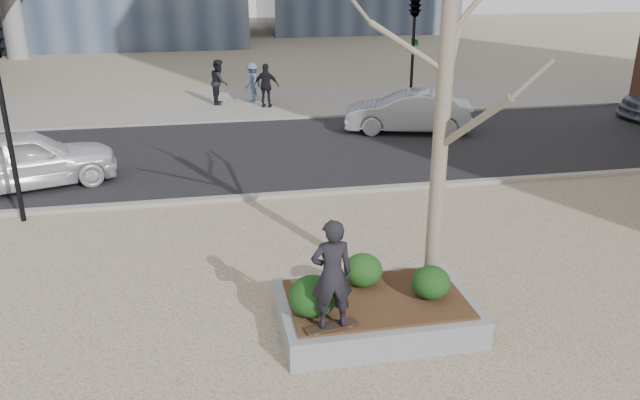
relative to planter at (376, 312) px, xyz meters
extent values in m
plane|color=tan|center=(-1.00, 0.00, -0.23)|extent=(120.00, 120.00, 0.00)
cube|color=black|center=(-1.00, 10.00, -0.21)|extent=(60.00, 8.00, 0.02)
cube|color=gray|center=(-1.00, 17.00, -0.21)|extent=(60.00, 6.00, 0.02)
cube|color=gray|center=(0.00, 0.00, 0.00)|extent=(3.00, 2.00, 0.45)
cube|color=#382314|center=(0.00, 0.00, 0.25)|extent=(2.70, 1.70, 0.04)
ellipsoid|color=#153711|center=(-1.05, -0.30, 0.57)|extent=(0.71, 0.71, 0.61)
ellipsoid|color=#1A3C13|center=(-0.10, 0.44, 0.53)|extent=(0.62, 0.62, 0.53)
ellipsoid|color=#123A13|center=(0.83, -0.15, 0.52)|extent=(0.60, 0.60, 0.51)
imported|color=black|center=(-0.86, -0.70, 1.11)|extent=(0.61, 0.41, 1.63)
imported|color=white|center=(-6.88, 7.90, 0.53)|extent=(4.67, 2.98, 1.48)
imported|color=#979A9E|center=(4.31, 11.37, 0.48)|extent=(4.41, 2.52, 1.37)
imported|color=black|center=(-1.68, 17.14, 0.68)|extent=(0.78, 0.94, 1.77)
imported|color=#486282|center=(-0.32, 17.40, 0.58)|extent=(1.10, 1.14, 1.56)
imported|color=black|center=(0.10, 16.12, 0.65)|extent=(1.08, 0.74, 1.70)
camera|label=1|loc=(-2.47, -8.18, 5.12)|focal=35.00mm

